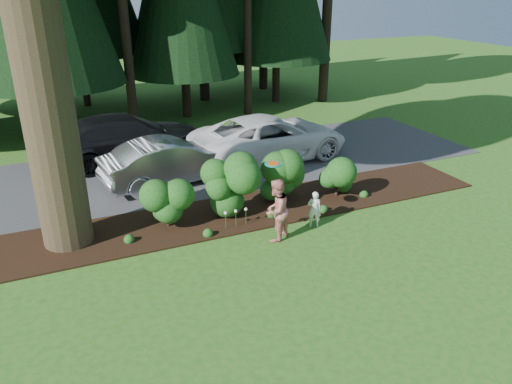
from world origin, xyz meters
The scene contains 11 objects.
ground centered at (0.00, 0.00, 0.00)m, with size 80.00×80.00×0.00m, color #295E1B.
mulch_bed centered at (0.00, 3.25, 0.03)m, with size 16.00×2.50×0.05m, color black.
driveway centered at (0.00, 7.50, 0.01)m, with size 22.00×6.00×0.03m, color #38383A.
shrub_row centered at (0.77, 3.14, 0.81)m, with size 6.53×1.60×1.61m.
lily_cluster centered at (-0.30, 2.40, 0.50)m, with size 0.69×0.09×0.57m.
car_silver_wagon centered at (-1.04, 6.33, 0.79)m, with size 1.62×4.63×1.53m, color #B1B1B5.
car_white_suv centered at (3.01, 7.19, 0.87)m, with size 2.77×6.01×1.67m, color white.
car_dark_suv centered at (-1.94, 9.24, 0.90)m, with size 2.44×5.99×1.74m, color black.
child centered at (1.72, 1.62, 0.53)m, with size 0.39×0.25×1.06m, color white.
adult centered at (0.43, 1.39, 0.84)m, with size 0.82×0.64×1.69m, color red.
frisbee centered at (0.50, 1.73, 2.00)m, with size 0.46×0.46×0.06m.
Camera 1 is at (-4.79, -9.09, 6.38)m, focal length 35.00 mm.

